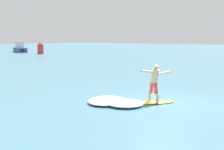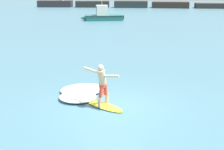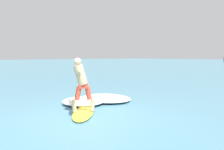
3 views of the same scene
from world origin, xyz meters
name	(u,v)px [view 3 (image 3 of 3)]	position (x,y,z in m)	size (l,w,h in m)	color
ground_plane	(86,117)	(0.00, 0.00, 0.00)	(200.00, 200.00, 0.00)	teal
surfboard	(84,112)	(-0.37, 0.15, 0.03)	(1.95, 1.66, 0.20)	yellow
surfer	(81,81)	(-0.37, 0.08, 1.00)	(1.43, 0.84, 1.61)	tan
wave_foam_at_tail	(83,101)	(-1.49, 0.78, 0.11)	(1.57, 1.55, 0.22)	white
wave_foam_at_nose	(106,98)	(-1.49, 1.77, 0.10)	(2.47, 2.29, 0.20)	white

